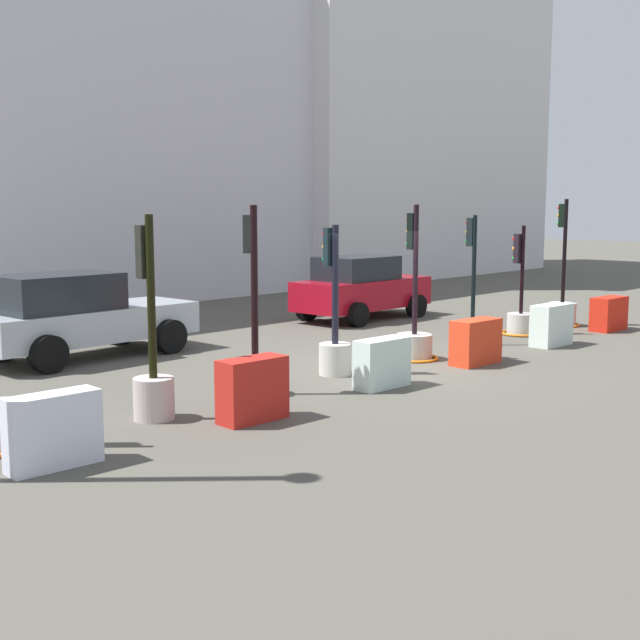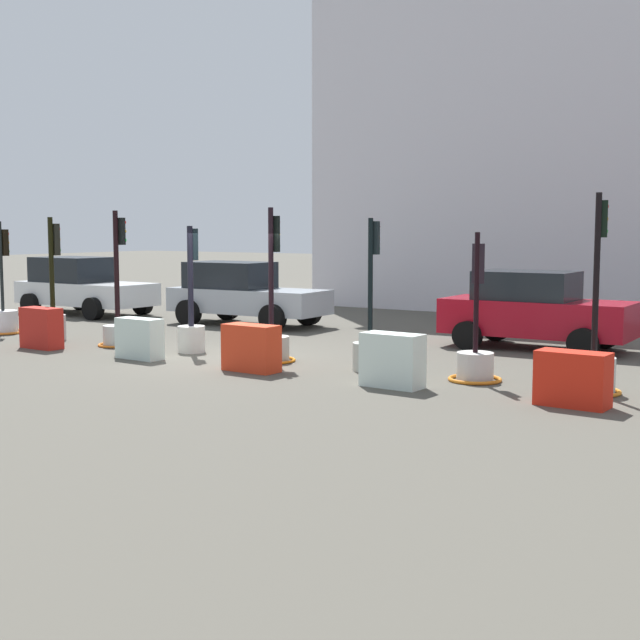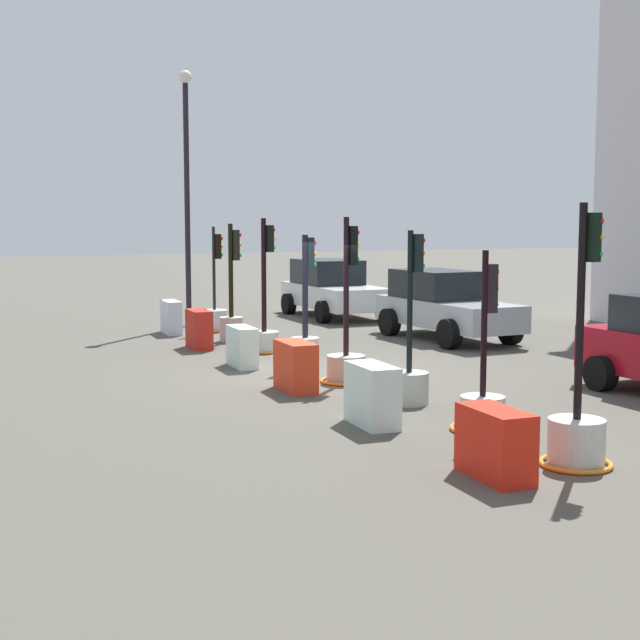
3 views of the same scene
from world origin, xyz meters
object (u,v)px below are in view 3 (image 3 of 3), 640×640
traffic_light_2 (265,330)px  construction_barrier_0 (171,317)px  traffic_light_5 (410,373)px  car_silver_hatchback (444,305)px  construction_barrier_2 (242,347)px  construction_barrier_3 (296,366)px  traffic_light_4 (346,358)px  traffic_light_7 (577,427)px  street_lamp_post (187,176)px  traffic_light_1 (232,314)px  traffic_light_6 (483,403)px  construction_barrier_5 (495,444)px  traffic_light_3 (306,335)px  traffic_light_0 (215,316)px  construction_barrier_1 (199,329)px  construction_barrier_4 (372,395)px

traffic_light_2 → construction_barrier_0: size_ratio=2.76×
traffic_light_2 → traffic_light_5: size_ratio=1.07×
car_silver_hatchback → traffic_light_5: bearing=-35.7°
construction_barrier_2 → construction_barrier_3: bearing=-0.0°
construction_barrier_2 → traffic_light_4: bearing=25.6°
traffic_light_7 → street_lamp_post: bearing=-179.2°
traffic_light_1 → traffic_light_4: size_ratio=0.95×
traffic_light_5 → traffic_light_6: 2.06m
traffic_light_5 → construction_barrier_5: traffic_light_5 is taller
street_lamp_post → construction_barrier_2: bearing=-7.8°
traffic_light_3 → construction_barrier_5: (8.44, -1.27, -0.21)m
traffic_light_5 → construction_barrier_0: (-10.40, -1.15, -0.08)m
traffic_light_2 → construction_barrier_2: (1.77, -1.15, -0.09)m
traffic_light_0 → traffic_light_5: (10.49, -0.06, 0.10)m
construction_barrier_3 → construction_barrier_5: size_ratio=1.01×
traffic_light_5 → construction_barrier_1: traffic_light_5 is taller
traffic_light_0 → traffic_light_5: bearing=-0.3°
traffic_light_2 → car_silver_hatchback: bearing=93.2°
traffic_light_1 → traffic_light_3: traffic_light_1 is taller
construction_barrier_2 → construction_barrier_3: (2.80, -0.00, 0.02)m
traffic_light_7 → construction_barrier_2: bearing=-172.0°
traffic_light_1 → construction_barrier_1: size_ratio=2.83×
traffic_light_0 → construction_barrier_2: traffic_light_0 is taller
traffic_light_6 → street_lamp_post: street_lamp_post is taller
traffic_light_6 → construction_barrier_2: (-6.65, -1.25, 0.01)m
traffic_light_7 → construction_barrier_3: traffic_light_7 is taller
traffic_light_0 → car_silver_hatchback: bearing=50.6°
traffic_light_3 → construction_barrier_1: (-3.13, -1.32, -0.17)m
traffic_light_1 → traffic_light_7: size_ratio=0.90×
construction_barrier_0 → car_silver_hatchback: size_ratio=0.24×
traffic_light_4 → car_silver_hatchback: traffic_light_4 is taller
construction_barrier_3 → traffic_light_5: bearing=34.7°
construction_barrier_1 → construction_barrier_3: construction_barrier_1 is taller
car_silver_hatchback → construction_barrier_3: bearing=-51.1°
construction_barrier_4 → street_lamp_post: bearing=175.5°
traffic_light_6 → traffic_light_1: bearing=-179.0°
traffic_light_2 → construction_barrier_3: 4.71m
traffic_light_1 → street_lamp_post: 5.02m
construction_barrier_2 → traffic_light_5: bearing=15.1°
construction_barrier_1 → construction_barrier_3: 5.68m
traffic_light_3 → traffic_light_4: bearing=-3.3°
traffic_light_5 → traffic_light_7: 4.07m
construction_barrier_5 → construction_barrier_3: bearing=-179.8°
traffic_light_2 → traffic_light_6: (8.42, 0.10, -0.10)m
traffic_light_6 → construction_barrier_3: bearing=-162.0°
traffic_light_6 → traffic_light_5: bearing=-179.8°
traffic_light_1 → construction_barrier_0: traffic_light_1 is taller
traffic_light_0 → car_silver_hatchback: 6.10m
traffic_light_7 → construction_barrier_2: size_ratio=3.05×
construction_barrier_4 → traffic_light_6: bearing=54.0°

